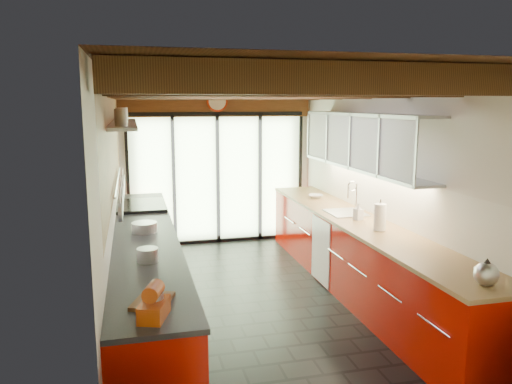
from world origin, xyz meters
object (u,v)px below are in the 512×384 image
kettle (486,273)px  paper_towel (380,217)px  stand_mixer (154,304)px  bowl (316,196)px  soap_bottle (358,212)px

kettle → paper_towel: size_ratio=0.67×
stand_mixer → kettle: size_ratio=1.29×
kettle → bowl: (0.00, 3.73, -0.07)m
soap_bottle → stand_mixer: bearing=-138.3°
paper_towel → bowl: bearing=90.0°
bowl → kettle: bearing=-90.0°
stand_mixer → bowl: stand_mixer is taller
kettle → paper_towel: (0.00, 1.73, 0.05)m
stand_mixer → kettle: 2.54m
stand_mixer → bowl: bearing=55.7°
kettle → bowl: kettle is taller
kettle → stand_mixer: bearing=179.8°
kettle → paper_towel: bearing=90.0°
kettle → bowl: bearing=90.0°
stand_mixer → soap_bottle: size_ratio=1.50×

